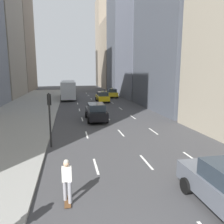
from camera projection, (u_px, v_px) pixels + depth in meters
sidewalk_left at (27, 110)px, 28.58m from camera, size 8.00×66.00×0.15m
lane_markings at (104, 113)px, 26.56m from camera, size 5.72×56.00×0.01m
building_row_right at (134, 26)px, 44.62m from camera, size 6.00×81.29×36.28m
taxi_lead at (112, 93)px, 43.25m from camera, size 2.02×4.40×1.87m
taxi_second at (102, 97)px, 36.59m from camera, size 2.02×4.40×1.87m
sedan_black_near at (96, 112)px, 22.46m from camera, size 2.02×4.93×1.78m
city_bus at (68, 89)px, 41.63m from camera, size 2.80×11.61×3.25m
skateboarder at (67, 179)px, 8.12m from camera, size 0.36×0.80×1.75m
traffic_light_pole at (50, 111)px, 14.18m from camera, size 0.24×0.42×3.60m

